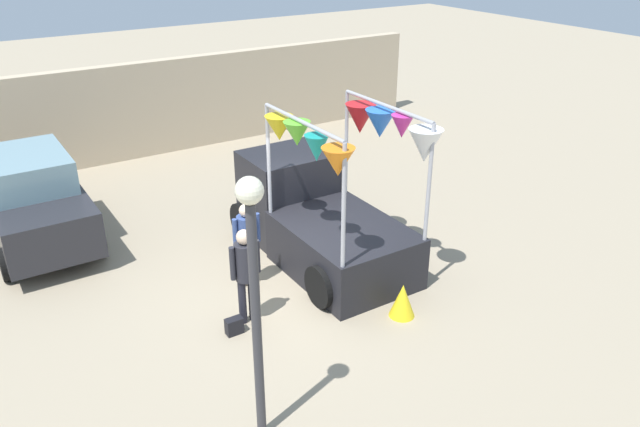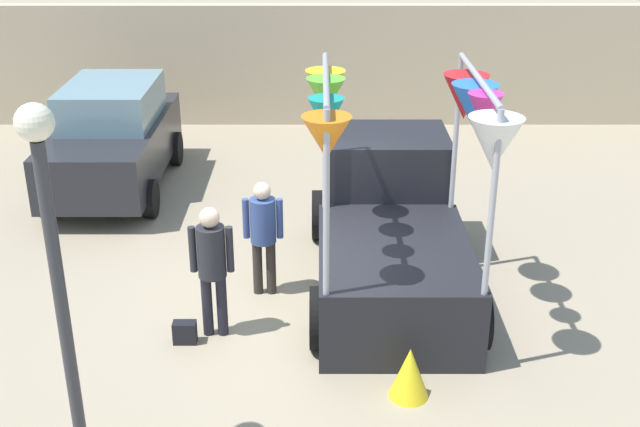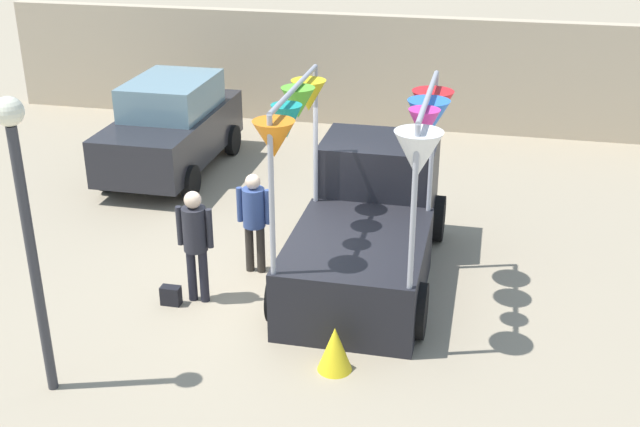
% 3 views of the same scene
% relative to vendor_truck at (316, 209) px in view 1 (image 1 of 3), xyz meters
% --- Properties ---
extents(ground_plane, '(60.00, 60.00, 0.00)m').
position_rel_vendor_truck_xyz_m(ground_plane, '(-1.14, -0.79, -0.93)').
color(ground_plane, gray).
extents(vendor_truck, '(2.49, 4.18, 3.14)m').
position_rel_vendor_truck_xyz_m(vendor_truck, '(0.00, 0.00, 0.00)').
color(vendor_truck, black).
rests_on(vendor_truck, ground).
extents(parked_car, '(1.88, 4.00, 1.88)m').
position_rel_vendor_truck_xyz_m(parked_car, '(-4.57, 3.46, 0.02)').
color(parked_car, '#26262B').
rests_on(parked_car, ground).
extents(person_customer, '(0.53, 0.34, 1.69)m').
position_rel_vendor_truck_xyz_m(person_customer, '(-2.24, -1.42, 0.10)').
color(person_customer, black).
rests_on(person_customer, ground).
extents(person_vendor, '(0.53, 0.34, 1.60)m').
position_rel_vendor_truck_xyz_m(person_vendor, '(-1.70, -0.38, 0.03)').
color(person_vendor, '#2D2823').
rests_on(person_vendor, ground).
extents(handbag, '(0.28, 0.16, 0.28)m').
position_rel_vendor_truck_xyz_m(handbag, '(-2.59, -1.62, -0.79)').
color(handbag, black).
rests_on(handbag, ground).
extents(street_lamp, '(0.32, 0.32, 3.62)m').
position_rel_vendor_truck_xyz_m(street_lamp, '(-3.23, -3.79, 1.46)').
color(street_lamp, '#333338').
rests_on(street_lamp, ground).
extents(brick_boundary_wall, '(18.00, 0.36, 2.60)m').
position_rel_vendor_truck_xyz_m(brick_boundary_wall, '(-1.14, 7.41, 0.37)').
color(brick_boundary_wall, tan).
rests_on(brick_boundary_wall, ground).
extents(folded_kite_bundle_sunflower, '(0.49, 0.49, 0.60)m').
position_rel_vendor_truck_xyz_m(folded_kite_bundle_sunflower, '(0.02, -2.68, -0.63)').
color(folded_kite_bundle_sunflower, yellow).
rests_on(folded_kite_bundle_sunflower, ground).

